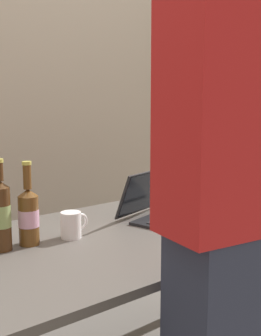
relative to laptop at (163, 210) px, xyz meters
name	(u,v)px	position (x,y,z in m)	size (l,w,h in m)	color
desk	(129,255)	(-0.22, -0.03, -0.14)	(1.58, 0.86, 0.72)	#56514C
laptop	(163,210)	(0.00, 0.00, 0.00)	(0.37, 0.39, 0.20)	black
beer_bottle_amber	(1,214)	(-0.69, 0.07, 0.09)	(0.07, 0.07, 0.32)	#472B14
beer_bottle_brown	(29,215)	(-0.59, 0.07, 0.07)	(0.07, 0.07, 0.30)	brown
person_figure	(237,228)	(-0.34, -0.64, 0.14)	(0.45, 0.30, 1.76)	#2D3347
coffee_mug	(72,225)	(-0.43, 0.04, 0.01)	(0.11, 0.08, 0.10)	white
back_wall	(20,84)	(-0.22, 0.87, 0.54)	(6.00, 0.10, 2.60)	tan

